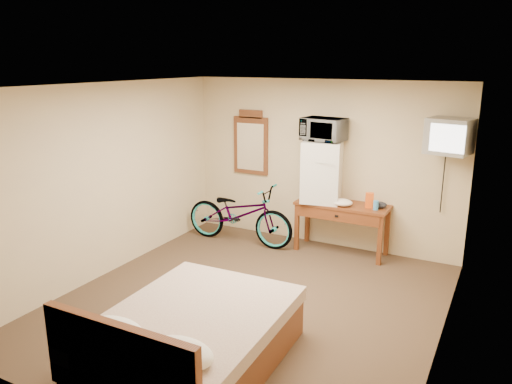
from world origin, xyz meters
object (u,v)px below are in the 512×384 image
Objects in this scene: mini_fridge at (322,171)px; bicycle at (239,214)px; wall_mirror at (251,143)px; microwave at (323,129)px; blue_cup at (376,205)px; desk at (341,212)px; bed at (189,339)px; crt_television at (450,136)px.

mini_fridge is 0.50× the size of bicycle.
mini_fridge is 1.36m from wall_mirror.
microwave is at bearing -10.41° from wall_mirror.
wall_mirror reaches higher than blue_cup.
wall_mirror is at bearing 9.02° from bicycle.
bicycle is at bearing -169.00° from desk.
wall_mirror is at bearing 109.78° from bed.
blue_cup is at bearing 2.58° from microwave.
bed is at bearing -116.38° from crt_television.
microwave is 0.29× the size of bed.
crt_television is 0.63× the size of wall_mirror.
wall_mirror reaches higher than mini_fridge.
desk is 1.31× the size of wall_mirror.
wall_mirror reaches higher than bed.
bed is at bearing -95.43° from desk.
bed is (0.01, -3.41, -1.51)m from microwave.
microwave is (0.00, 0.00, 0.61)m from mini_fridge.
blue_cup reaches higher than desk.
bed is at bearing -103.84° from blue_cup.
bicycle is 0.89× the size of bed.
mini_fridge reaches higher than bed.
bicycle is 3.31m from bed.
mini_fridge is at bearing -10.41° from wall_mirror.
microwave is 1.37m from wall_mirror.
desk is 1.57m from bicycle.
microwave is 0.33× the size of bicycle.
bicycle reaches higher than bed.
microwave is at bearing -75.91° from bicycle.
wall_mirror is at bearing 177.00° from microwave.
microwave is at bearing 179.58° from crt_television.
mini_fridge is 3.53m from bed.
crt_television is 3.03m from wall_mirror.
desk is 0.66m from mini_fridge.
bed is at bearing -82.46° from microwave.
mini_fridge is 1.44m from bicycle.
bicycle is (-1.53, -0.30, -0.16)m from desk.
bed is (-1.69, -3.40, -1.53)m from crt_television.
bicycle is at bearing -79.70° from wall_mirror.
crt_television is at bearing -4.80° from wall_mirror.
desk is at bearing 84.57° from bed.
wall_mirror is at bearing 170.53° from desk.
mini_fridge reaches higher than bicycle.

